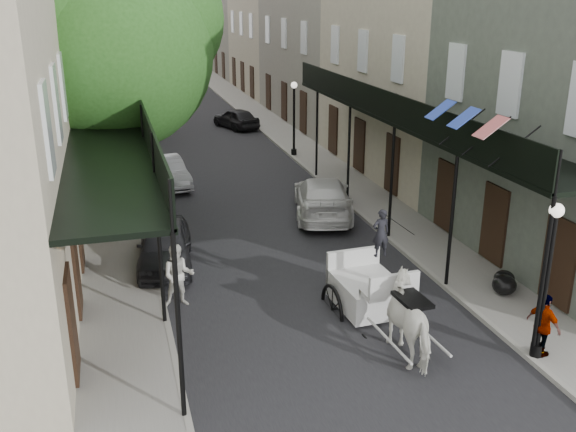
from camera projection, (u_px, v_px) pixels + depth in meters
ground at (339, 342)px, 15.63m from camera, size 140.00×140.00×0.00m
road at (209, 153)px, 33.79m from camera, size 8.00×90.00×0.01m
sidewalk_left at (111, 158)px, 32.49m from camera, size 2.20×90.00×0.12m
sidewalk_right at (299, 146)px, 35.05m from camera, size 2.20×90.00×0.12m
building_row_left at (38, 40)px, 38.93m from camera, size 5.00×80.00×10.50m
building_row_right at (308, 35)px, 43.33m from camera, size 5.00×80.00×10.50m
gallery_left at (114, 132)px, 19.40m from camera, size 2.20×18.05×4.88m
gallery_right at (404, 116)px, 21.85m from camera, size 2.20×18.05×4.88m
tree_near at (124, 41)px, 21.65m from camera, size 7.31×6.80×9.63m
tree_far at (114, 35)px, 34.56m from camera, size 6.45×6.00×8.61m
lamppost_right_near at (547, 280)px, 14.18m from camera, size 0.32×0.32×3.71m
lamppost_left at (145, 203)px, 19.35m from camera, size 0.32×0.32×3.71m
lamppost_right_far at (294, 118)px, 32.34m from camera, size 0.32×0.32×3.71m
horse at (413, 320)px, 14.79m from camera, size 1.10×2.21×1.83m
carriage at (362, 262)px, 17.24m from camera, size 1.99×2.77×3.05m
pedestrian_walking at (178, 276)px, 17.17m from camera, size 0.92×0.75×1.76m
pedestrian_sidewalk_left at (91, 186)px, 24.78m from camera, size 1.24×1.12×1.67m
pedestrian_sidewalk_right at (543, 326)px, 14.60m from camera, size 0.59×0.96×1.53m
car_left_near at (165, 245)px, 19.76m from camera, size 2.08×4.18×1.37m
car_left_mid at (167, 172)px, 27.92m from camera, size 1.88×3.99×1.26m
car_left_far at (146, 115)px, 40.65m from camera, size 2.91×5.07×1.33m
car_right_near at (322, 197)px, 24.23m from camera, size 3.26×5.39×1.46m
car_right_far at (236, 118)px, 39.72m from camera, size 2.67×4.00×1.27m
trash_bags at (504, 282)px, 17.92m from camera, size 0.92×1.07×0.57m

